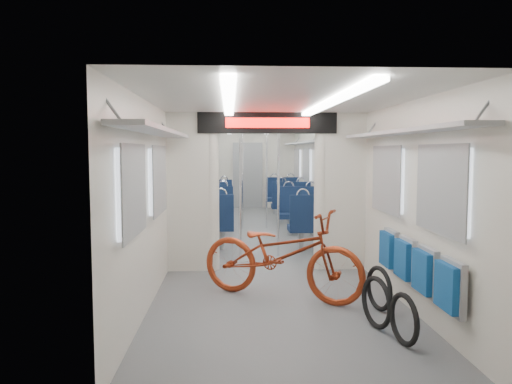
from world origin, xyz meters
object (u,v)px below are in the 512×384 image
at_px(bicycle, 281,254).
at_px(flip_bench, 415,265).
at_px(stanchion_near_left, 240,188).
at_px(stanchion_far_right, 267,177).
at_px(seat_bay_far_left, 214,199).
at_px(bike_hoop_a, 404,322).
at_px(seat_bay_near_left, 210,213).
at_px(bike_hoop_c, 379,290).
at_px(stanchion_near_right, 278,187).
at_px(stanchion_far_left, 242,178).
at_px(seat_bay_near_right, 307,214).
at_px(seat_bay_far_right, 286,197).
at_px(bike_hoop_b, 376,305).

xyz_separation_m(bicycle, flip_bench, (1.29, -0.85, 0.05)).
xyz_separation_m(stanchion_near_left, stanchion_far_right, (0.66, 3.08, 0.00)).
height_order(flip_bench, seat_bay_far_left, seat_bay_far_left).
height_order(bike_hoop_a, seat_bay_near_left, seat_bay_near_left).
xyz_separation_m(bicycle, seat_bay_near_left, (-1.00, 3.84, 0.01)).
relative_size(flip_bench, bike_hoop_c, 4.17).
bearing_deg(stanchion_near_right, bike_hoop_a, -78.88).
bearing_deg(stanchion_near_right, seat_bay_far_left, 105.19).
height_order(bike_hoop_a, stanchion_near_right, stanchion_near_right).
bearing_deg(bike_hoop_a, seat_bay_near_left, 110.07).
xyz_separation_m(bike_hoop_a, stanchion_far_left, (-1.28, 6.86, 0.93)).
bearing_deg(stanchion_far_left, flip_bench, -75.38).
distance_m(bicycle, stanchion_near_right, 2.45).
distance_m(stanchion_near_left, stanchion_far_left, 3.03).
relative_size(bike_hoop_a, stanchion_near_right, 0.21).
distance_m(bike_hoop_a, seat_bay_near_right, 5.14).
bearing_deg(seat_bay_near_left, stanchion_far_right, 52.23).
xyz_separation_m(seat_bay_far_right, stanchion_near_right, (-0.68, -4.77, 0.60)).
xyz_separation_m(bike_hoop_b, stanchion_near_right, (-0.64, 3.42, 0.91)).
relative_size(bicycle, bike_hoop_a, 4.19).
relative_size(bike_hoop_a, bike_hoop_c, 0.98).
bearing_deg(stanchion_far_left, bike_hoop_b, -79.74).
distance_m(seat_bay_far_left, seat_bay_far_right, 1.91).
bearing_deg(bicycle, bike_hoop_a, -119.53).
xyz_separation_m(seat_bay_near_left, seat_bay_far_right, (1.87, 3.30, 0.01)).
bearing_deg(seat_bay_near_right, seat_bay_far_right, 90.00).
distance_m(bike_hoop_c, stanchion_far_right, 6.05).
relative_size(seat_bay_near_left, stanchion_near_left, 0.92).
xyz_separation_m(bike_hoop_c, seat_bay_near_left, (-2.02, 4.35, 0.32)).
relative_size(seat_bay_near_left, seat_bay_far_right, 0.98).
xyz_separation_m(seat_bay_far_left, stanchion_far_right, (1.22, -1.34, 0.62)).
relative_size(bicycle, stanchion_near_left, 0.88).
height_order(bike_hoop_b, seat_bay_near_right, seat_bay_near_right).
height_order(bike_hoop_b, stanchion_near_right, stanchion_near_right).
bearing_deg(bike_hoop_a, seat_bay_near_right, 90.91).
bearing_deg(bike_hoop_c, seat_bay_far_right, 91.14).
height_order(flip_bench, stanchion_near_right, stanchion_near_right).
distance_m(seat_bay_near_left, seat_bay_far_right, 3.79).
relative_size(bike_hoop_b, stanchion_near_left, 0.23).
bearing_deg(bike_hoop_a, flip_bench, 62.86).
xyz_separation_m(seat_bay_near_left, stanchion_far_left, (0.67, 1.52, 0.60)).
bearing_deg(flip_bench, seat_bay_far_right, 93.00).
relative_size(seat_bay_far_left, stanchion_far_right, 0.87).
bearing_deg(bike_hoop_b, bike_hoop_c, 70.72).
bearing_deg(seat_bay_near_left, stanchion_near_right, -51.06).
height_order(bike_hoop_a, seat_bay_near_right, seat_bay_near_right).
height_order(flip_bench, bike_hoop_c, flip_bench).
xyz_separation_m(seat_bay_far_left, stanchion_near_right, (1.19, -4.39, 0.62)).
bearing_deg(bike_hoop_a, stanchion_far_right, 96.03).
xyz_separation_m(bike_hoop_b, bike_hoop_c, (0.19, 0.54, -0.01)).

